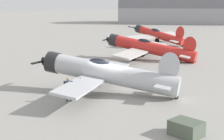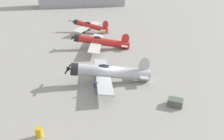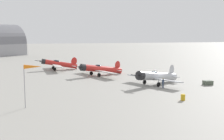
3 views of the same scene
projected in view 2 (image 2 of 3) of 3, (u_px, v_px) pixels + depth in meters
name	position (u px, v px, depth m)	size (l,w,h in m)	color
ground_plane	(112.00, 83.00, 31.38)	(400.00, 400.00, 0.00)	gray
airplane_foreground	(108.00, 72.00, 30.76)	(11.08, 10.42, 3.43)	#B7BABF
airplane_mid_apron	(100.00, 42.00, 45.40)	(13.11, 11.01, 3.14)	red
airplane_far_line	(90.00, 26.00, 58.76)	(12.87, 10.77, 3.23)	red
ground_crew_mechanic	(96.00, 86.00, 28.08)	(0.51, 0.48, 1.68)	#384766
equipment_crate	(175.00, 102.00, 25.67)	(1.27, 1.62, 0.80)	#4C5647
fuel_drum	(39.00, 132.00, 20.70)	(0.67, 0.67, 0.88)	gold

